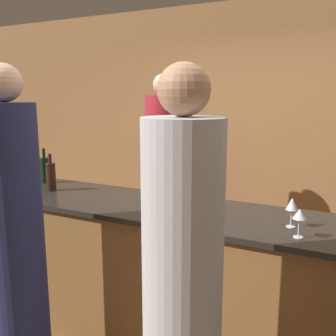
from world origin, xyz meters
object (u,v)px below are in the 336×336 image
Objects in this scene: bartender at (164,189)px; guest_1 at (16,248)px; guest_0 at (182,301)px; wine_bottle_1 at (51,176)px; wine_bottle_0 at (45,170)px.

bartender is 1.62m from guest_1.
guest_1 is at bearing 176.91° from guest_0.
guest_1 is at bearing 84.76° from bartender.
guest_0 is at bearing -28.11° from wine_bottle_1.
guest_0 reaches higher than wine_bottle_1.
wine_bottle_1 is (-1.51, 0.81, 0.27)m from guest_0.
guest_1 is (-1.09, 0.06, 0.03)m from guest_0.
guest_1 reaches higher than wine_bottle_1.
bartender reaches higher than guest_1.
wine_bottle_0 is (-0.82, -0.68, 0.24)m from bartender.
guest_0 is 1.73m from wine_bottle_1.
bartender is 1.03× the size of guest_0.
guest_0 is 6.37× the size of wine_bottle_0.
wine_bottle_0 is 1.01× the size of wine_bottle_1.
wine_bottle_1 is at bearing 151.89° from guest_0.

